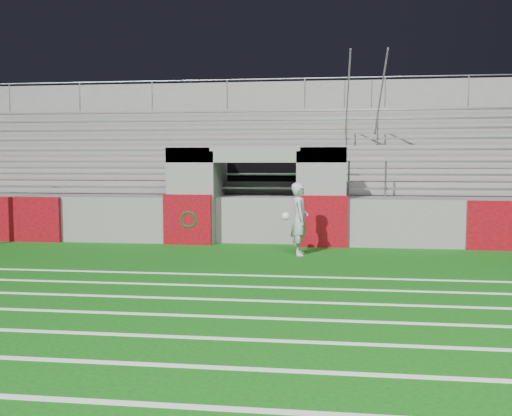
# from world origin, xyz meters

# --- Properties ---
(ground) EXTENTS (90.00, 90.00, 0.00)m
(ground) POSITION_xyz_m (0.00, 0.00, 0.00)
(ground) COLOR #0E4E0D
(ground) RESTS_ON ground
(field_markings) EXTENTS (28.00, 8.09, 0.01)m
(field_markings) POSITION_xyz_m (0.00, -5.00, 0.01)
(field_markings) COLOR white
(field_markings) RESTS_ON ground
(stadium_structure) EXTENTS (26.00, 8.48, 5.42)m
(stadium_structure) POSITION_xyz_m (0.00, 7.97, 1.49)
(stadium_structure) COLOR slate
(stadium_structure) RESTS_ON ground
(goalkeeper_with_ball) EXTENTS (0.66, 0.67, 1.73)m
(goalkeeper_with_ball) POSITION_xyz_m (1.26, 1.61, 0.87)
(goalkeeper_with_ball) COLOR #A7ABB0
(goalkeeper_with_ball) RESTS_ON ground
(hose_coil) EXTENTS (0.59, 0.15, 0.59)m
(hose_coil) POSITION_xyz_m (-1.76, 2.93, 0.70)
(hose_coil) COLOR #0D421B
(hose_coil) RESTS_ON ground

